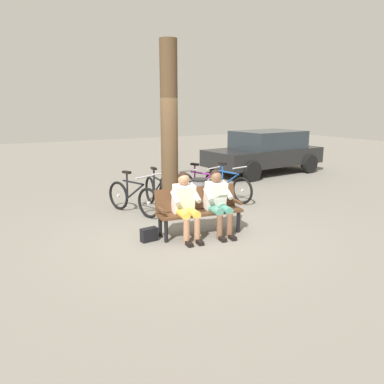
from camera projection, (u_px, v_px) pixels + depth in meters
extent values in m
plane|color=slate|center=(188.00, 232.00, 7.31)|extent=(40.00, 40.00, 0.00)
cube|color=#51331E|center=(200.00, 212.00, 7.12)|extent=(1.64, 0.63, 0.05)
cube|color=#51331E|center=(196.00, 198.00, 7.24)|extent=(1.60, 0.33, 0.42)
cube|color=#51331E|center=(236.00, 201.00, 7.37)|extent=(0.11, 0.40, 0.05)
cube|color=#51331E|center=(161.00, 209.00, 6.81)|extent=(0.11, 0.40, 0.05)
cylinder|color=black|center=(238.00, 222.00, 7.28)|extent=(0.07, 0.07, 0.40)
cylinder|color=black|center=(166.00, 231.00, 6.75)|extent=(0.07, 0.07, 0.40)
cylinder|color=black|center=(230.00, 217.00, 7.59)|extent=(0.07, 0.07, 0.40)
cylinder|color=black|center=(160.00, 226.00, 7.05)|extent=(0.07, 0.07, 0.40)
cube|color=white|center=(215.00, 196.00, 7.19)|extent=(0.41, 0.35, 0.55)
sphere|color=brown|center=(216.00, 177.00, 7.10)|extent=(0.21, 0.21, 0.21)
sphere|color=black|center=(215.00, 175.00, 7.11)|extent=(0.20, 0.20, 0.20)
cylinder|color=#4C8C7A|center=(225.00, 209.00, 7.10)|extent=(0.20, 0.42, 0.15)
cylinder|color=brown|center=(230.00, 226.00, 6.98)|extent=(0.11, 0.11, 0.45)
cube|color=black|center=(232.00, 237.00, 6.93)|extent=(0.12, 0.23, 0.07)
cylinder|color=white|center=(228.00, 193.00, 7.14)|extent=(0.13, 0.31, 0.23)
cylinder|color=#4C8C7A|center=(215.00, 210.00, 7.02)|extent=(0.20, 0.42, 0.15)
cylinder|color=brown|center=(220.00, 227.00, 6.90)|extent=(0.11, 0.11, 0.45)
cube|color=black|center=(222.00, 239.00, 6.86)|extent=(0.12, 0.23, 0.07)
cylinder|color=white|center=(208.00, 195.00, 7.00)|extent=(0.13, 0.31, 0.23)
cube|color=silver|center=(223.00, 196.00, 6.91)|extent=(0.21, 0.14, 0.09)
cube|color=white|center=(183.00, 199.00, 6.96)|extent=(0.41, 0.35, 0.55)
sphere|color=#A87554|center=(184.00, 180.00, 6.86)|extent=(0.21, 0.21, 0.21)
sphere|color=black|center=(183.00, 177.00, 6.88)|extent=(0.20, 0.20, 0.20)
cylinder|color=gold|center=(193.00, 213.00, 6.86)|extent=(0.20, 0.42, 0.15)
cylinder|color=#A87554|center=(197.00, 230.00, 6.74)|extent=(0.11, 0.11, 0.45)
cube|color=black|center=(199.00, 242.00, 6.69)|extent=(0.12, 0.23, 0.07)
cylinder|color=white|center=(196.00, 196.00, 6.91)|extent=(0.13, 0.31, 0.23)
cylinder|color=gold|center=(182.00, 214.00, 6.79)|extent=(0.20, 0.42, 0.15)
cylinder|color=#A87554|center=(187.00, 231.00, 6.67)|extent=(0.11, 0.11, 0.45)
cube|color=black|center=(189.00, 244.00, 6.62)|extent=(0.12, 0.23, 0.07)
cylinder|color=white|center=(175.00, 198.00, 6.76)|extent=(0.13, 0.31, 0.23)
cube|color=black|center=(149.00, 235.00, 6.82)|extent=(0.31, 0.17, 0.24)
cylinder|color=#4C3823|center=(169.00, 132.00, 7.97)|extent=(0.36, 0.36, 3.64)
cylinder|color=slate|center=(199.00, 196.00, 8.62)|extent=(0.35, 0.35, 0.73)
cylinder|color=black|center=(199.00, 180.00, 8.53)|extent=(0.36, 0.36, 0.03)
torus|color=black|center=(242.00, 190.00, 9.35)|extent=(0.18, 0.66, 0.66)
cylinder|color=silver|center=(242.00, 190.00, 9.35)|extent=(0.06, 0.07, 0.06)
torus|color=black|center=(213.00, 184.00, 10.11)|extent=(0.18, 0.66, 0.66)
cylinder|color=silver|center=(213.00, 184.00, 10.11)|extent=(0.06, 0.07, 0.06)
cylinder|color=#1E519E|center=(228.00, 172.00, 9.65)|extent=(0.16, 0.63, 0.04)
cylinder|color=#1E519E|center=(230.00, 181.00, 9.63)|extent=(0.15, 0.59, 0.43)
cylinder|color=#1E519E|center=(222.00, 174.00, 9.80)|extent=(0.04, 0.04, 0.55)
cube|color=black|center=(223.00, 164.00, 9.74)|extent=(0.13, 0.23, 0.05)
cylinder|color=#B2B2B7|center=(240.00, 168.00, 9.30)|extent=(0.48, 0.12, 0.03)
torus|color=black|center=(217.00, 191.00, 9.31)|extent=(0.29, 0.64, 0.66)
cylinder|color=silver|center=(217.00, 191.00, 9.31)|extent=(0.07, 0.07, 0.06)
torus|color=black|center=(185.00, 185.00, 9.94)|extent=(0.29, 0.64, 0.66)
cylinder|color=silver|center=(185.00, 185.00, 9.94)|extent=(0.07, 0.07, 0.06)
cylinder|color=#8C268C|center=(200.00, 173.00, 9.54)|extent=(0.26, 0.60, 0.04)
cylinder|color=#8C268C|center=(203.00, 181.00, 9.54)|extent=(0.25, 0.57, 0.43)
cylinder|color=#8C268C|center=(195.00, 175.00, 9.67)|extent=(0.04, 0.04, 0.55)
cube|color=black|center=(195.00, 164.00, 9.61)|extent=(0.16, 0.24, 0.05)
cylinder|color=#B2B2B7|center=(214.00, 168.00, 9.25)|extent=(0.46, 0.20, 0.03)
torus|color=black|center=(191.00, 195.00, 8.90)|extent=(0.14, 0.66, 0.66)
cylinder|color=silver|center=(191.00, 195.00, 8.90)|extent=(0.06, 0.07, 0.06)
torus|color=black|center=(167.00, 187.00, 9.70)|extent=(0.14, 0.66, 0.66)
cylinder|color=silver|center=(167.00, 187.00, 9.70)|extent=(0.06, 0.07, 0.06)
cylinder|color=black|center=(178.00, 175.00, 9.21)|extent=(0.11, 0.63, 0.04)
cylinder|color=black|center=(180.00, 184.00, 9.20)|extent=(0.11, 0.60, 0.43)
cylinder|color=black|center=(174.00, 178.00, 9.38)|extent=(0.04, 0.04, 0.55)
cube|color=black|center=(174.00, 166.00, 9.31)|extent=(0.12, 0.23, 0.05)
cylinder|color=#B2B2B7|center=(188.00, 171.00, 8.85)|extent=(0.48, 0.09, 0.03)
torus|color=black|center=(164.00, 199.00, 8.50)|extent=(0.13, 0.66, 0.66)
cylinder|color=silver|center=(164.00, 199.00, 8.50)|extent=(0.06, 0.06, 0.06)
torus|color=black|center=(150.00, 190.00, 9.41)|extent=(0.13, 0.66, 0.66)
cylinder|color=silver|center=(150.00, 190.00, 9.41)|extent=(0.06, 0.06, 0.06)
cylinder|color=black|center=(156.00, 178.00, 8.87)|extent=(0.10, 0.63, 0.04)
cylinder|color=black|center=(158.00, 187.00, 8.84)|extent=(0.10, 0.60, 0.43)
cylinder|color=black|center=(154.00, 180.00, 9.05)|extent=(0.04, 0.04, 0.55)
cube|color=black|center=(154.00, 168.00, 8.99)|extent=(0.11, 0.23, 0.05)
cylinder|color=#B2B2B7|center=(162.00, 174.00, 8.47)|extent=(0.48, 0.08, 0.03)
torus|color=black|center=(149.00, 203.00, 8.17)|extent=(0.28, 0.64, 0.66)
cylinder|color=silver|center=(149.00, 203.00, 8.17)|extent=(0.07, 0.07, 0.06)
torus|color=black|center=(118.00, 196.00, 8.83)|extent=(0.28, 0.64, 0.66)
cylinder|color=silver|center=(118.00, 196.00, 8.83)|extent=(0.07, 0.07, 0.06)
cylinder|color=black|center=(132.00, 182.00, 8.42)|extent=(0.25, 0.61, 0.04)
cylinder|color=black|center=(135.00, 192.00, 8.41)|extent=(0.24, 0.58, 0.43)
cylinder|color=black|center=(127.00, 185.00, 8.55)|extent=(0.04, 0.04, 0.55)
cube|color=black|center=(127.00, 172.00, 8.49)|extent=(0.16, 0.24, 0.05)
cylinder|color=#B2B2B7|center=(145.00, 177.00, 8.12)|extent=(0.46, 0.19, 0.03)
cube|color=black|center=(263.00, 156.00, 13.48)|extent=(4.34, 2.15, 0.55)
cube|color=#262D33|center=(268.00, 139.00, 13.46)|extent=(2.44, 1.84, 0.60)
cylinder|color=black|center=(252.00, 171.00, 12.07)|extent=(0.66, 0.27, 0.64)
cylinder|color=black|center=(217.00, 164.00, 13.52)|extent=(0.66, 0.27, 0.64)
cylinder|color=black|center=(309.00, 164.00, 13.56)|extent=(0.66, 0.27, 0.64)
cylinder|color=black|center=(272.00, 158.00, 15.01)|extent=(0.66, 0.27, 0.64)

